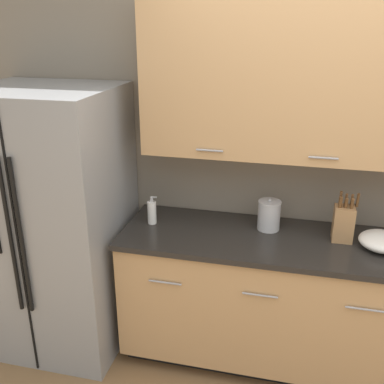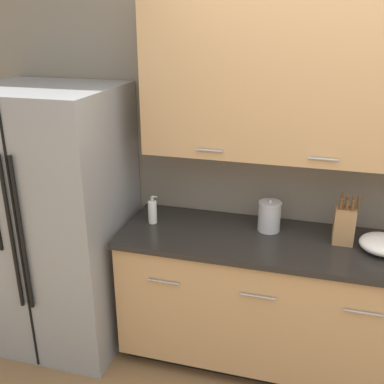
# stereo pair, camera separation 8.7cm
# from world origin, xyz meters

# --- Properties ---
(wall_back) EXTENTS (10.00, 0.39, 2.60)m
(wall_back) POSITION_xyz_m (-0.08, 1.17, 1.48)
(wall_back) COLOR gray
(wall_back) RESTS_ON ground_plane
(counter_unit) EXTENTS (2.35, 0.64, 0.90)m
(counter_unit) POSITION_xyz_m (-0.24, 0.88, 0.46)
(counter_unit) COLOR black
(counter_unit) RESTS_ON ground_plane
(refrigerator) EXTENTS (0.89, 0.82, 1.76)m
(refrigerator) POSITION_xyz_m (-1.90, 0.80, 0.88)
(refrigerator) COLOR gray
(refrigerator) RESTS_ON ground_plane
(knife_block) EXTENTS (0.13, 0.11, 0.31)m
(knife_block) POSITION_xyz_m (-0.08, 0.95, 1.01)
(knife_block) COLOR #A87A4C
(knife_block) RESTS_ON counter_unit
(soap_dispenser) EXTENTS (0.06, 0.06, 0.19)m
(soap_dispenser) POSITION_xyz_m (-1.26, 0.90, 0.98)
(soap_dispenser) COLOR white
(soap_dispenser) RESTS_ON counter_unit
(steel_canister) EXTENTS (0.14, 0.14, 0.21)m
(steel_canister) POSITION_xyz_m (-0.52, 0.99, 0.99)
(steel_canister) COLOR #B7B7BA
(steel_canister) RESTS_ON counter_unit
(mixing_bowl) EXTENTS (0.26, 0.26, 0.09)m
(mixing_bowl) POSITION_xyz_m (0.14, 0.88, 0.95)
(mixing_bowl) COLOR white
(mixing_bowl) RESTS_ON counter_unit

